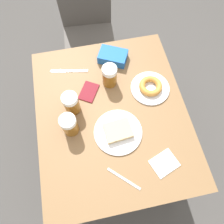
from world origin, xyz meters
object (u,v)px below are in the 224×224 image
(chair, at_px, (87,23))
(napkin_folded, at_px, (164,163))
(plate_with_cake, at_px, (118,131))
(passport_near_edge, at_px, (89,92))
(knife, at_px, (69,71))
(fork, at_px, (124,179))
(blue_pouch, at_px, (113,56))
(beer_mug_left, at_px, (69,125))
(beer_mug_center, at_px, (71,103))
(beer_mug_right, at_px, (110,76))
(plate_with_donut, at_px, (150,87))

(chair, bearing_deg, napkin_folded, -75.83)
(chair, relative_size, napkin_folded, 5.95)
(plate_with_cake, bearing_deg, passport_near_edge, 112.31)
(knife, bearing_deg, fork, -75.10)
(passport_near_edge, xyz_separation_m, blue_pouch, (0.18, 0.20, 0.02))
(fork, relative_size, knife, 0.64)
(fork, bearing_deg, chair, 90.12)
(napkin_folded, bearing_deg, knife, 121.44)
(beer_mug_left, bearing_deg, fork, -54.69)
(chair, relative_size, plate_with_cake, 3.61)
(fork, xyz_separation_m, knife, (-0.18, 0.68, -0.00))
(beer_mug_center, bearing_deg, beer_mug_right, 28.93)
(beer_mug_left, relative_size, beer_mug_right, 1.00)
(chair, height_order, blue_pouch, chair)
(beer_mug_center, xyz_separation_m, beer_mug_right, (0.23, 0.13, 0.00))
(chair, relative_size, blue_pouch, 4.65)
(fork, xyz_separation_m, blue_pouch, (0.10, 0.72, 0.03))
(napkin_folded, relative_size, passport_near_edge, 1.02)
(fork, distance_m, blue_pouch, 0.72)
(fork, height_order, knife, same)
(fork, bearing_deg, napkin_folded, 8.35)
(plate_with_cake, xyz_separation_m, passport_near_edge, (-0.11, 0.28, -0.01))
(fork, bearing_deg, plate_with_donut, 60.34)
(beer_mug_left, height_order, passport_near_edge, beer_mug_left)
(napkin_folded, xyz_separation_m, passport_near_edge, (-0.31, 0.48, 0.00))
(beer_mug_left, bearing_deg, plate_with_cake, -15.28)
(chair, bearing_deg, beer_mug_left, -99.13)
(chair, distance_m, blue_pouch, 0.57)
(plate_with_cake, height_order, knife, plate_with_cake)
(plate_with_cake, xyz_separation_m, beer_mug_right, (0.02, 0.31, 0.06))
(plate_with_cake, distance_m, fork, 0.24)
(plate_with_donut, relative_size, beer_mug_center, 1.63)
(plate_with_cake, bearing_deg, knife, 114.87)
(passport_near_edge, bearing_deg, chair, 83.14)
(chair, bearing_deg, passport_near_edge, -93.03)
(chair, bearing_deg, fork, -86.05)
(knife, bearing_deg, beer_mug_center, -92.07)
(chair, height_order, beer_mug_left, chair)
(chair, distance_m, plate_with_cake, 1.01)
(plate_with_cake, height_order, beer_mug_right, beer_mug_right)
(fork, height_order, passport_near_edge, passport_near_edge)
(plate_with_donut, xyz_separation_m, passport_near_edge, (-0.35, 0.05, -0.01))
(beer_mug_center, xyz_separation_m, knife, (0.01, 0.26, -0.07))
(beer_mug_left, distance_m, passport_near_edge, 0.25)
(plate_with_cake, bearing_deg, fork, -95.67)
(beer_mug_center, relative_size, fork, 0.96)
(knife, height_order, blue_pouch, blue_pouch)
(beer_mug_center, bearing_deg, passport_near_edge, 41.39)
(plate_with_donut, bearing_deg, knife, 153.97)
(passport_near_edge, bearing_deg, plate_with_cake, -67.69)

